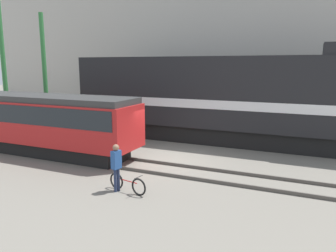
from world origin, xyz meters
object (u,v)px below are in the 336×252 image
at_px(streetcar, 38,120).
at_px(person, 116,163).
at_px(bicycle, 127,184).
at_px(utility_pole_left, 4,64).
at_px(utility_pole_center, 45,77).
at_px(freight_locomotive, 216,98).

bearing_deg(streetcar, person, -23.82).
xyz_separation_m(bicycle, person, (-0.41, -0.07, 0.76)).
bearing_deg(bicycle, person, -170.43).
bearing_deg(utility_pole_left, bicycle, -24.76).
bearing_deg(utility_pole_center, utility_pole_left, 180.00).
xyz_separation_m(bicycle, utility_pole_left, (-13.14, 6.06, 4.30)).
xyz_separation_m(streetcar, bicycle, (7.13, -2.90, -1.43)).
height_order(utility_pole_left, utility_pole_center, utility_pole_left).
distance_m(streetcar, utility_pole_left, 7.37).
bearing_deg(streetcar, bicycle, -22.13).
bearing_deg(bicycle, streetcar, 157.87).
distance_m(person, utility_pole_center, 11.37).
distance_m(streetcar, person, 7.38).
height_order(person, utility_pole_center, utility_pole_center).
height_order(person, utility_pole_left, utility_pole_left).
bearing_deg(utility_pole_center, person, -33.78).
relative_size(streetcar, utility_pole_left, 1.23).
distance_m(freight_locomotive, utility_pole_left, 14.28).
relative_size(streetcar, utility_pole_center, 1.47).
xyz_separation_m(streetcar, person, (6.73, -2.97, -0.66)).
distance_m(bicycle, utility_pole_center, 11.87).
distance_m(utility_pole_left, utility_pole_center, 3.65).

